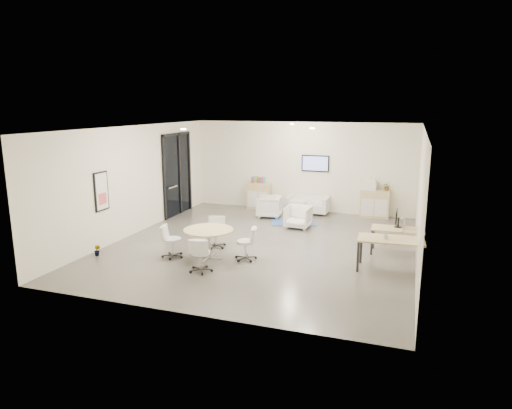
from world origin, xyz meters
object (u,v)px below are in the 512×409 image
object	(u,v)px
armchair_right	(298,216)
armchair_left	(269,206)
sideboard_right	(375,204)
sideboard_left	(259,196)
loveseat	(308,205)
round_table	(208,232)
desk_front	(391,242)
desk_rear	(398,231)

from	to	relation	value
armchair_right	armchair_left	bearing A→B (deg)	143.12
sideboard_right	armchair_right	xyz separation A→B (m)	(-2.15, -2.18, -0.10)
sideboard_left	loveseat	distance (m)	1.89
sideboard_left	armchair_right	distance (m)	2.99
loveseat	round_table	size ratio (longest dim) A/B	1.20
desk_front	sideboard_left	bearing A→B (deg)	130.02
sideboard_right	loveseat	size ratio (longest dim) A/B	0.65
loveseat	armchair_right	bearing A→B (deg)	-83.85
armchair_right	desk_rear	distance (m)	3.47
desk_rear	armchair_left	bearing A→B (deg)	146.26
sideboard_right	round_table	size ratio (longest dim) A/B	0.77
round_table	sideboard_right	bearing A→B (deg)	58.12
armchair_right	round_table	xyz separation A→B (m)	(-1.42, -3.56, 0.29)
sideboard_left	sideboard_right	bearing A→B (deg)	-0.14
armchair_left	armchair_right	size ratio (longest dim) A/B	1.05
armchair_left	desk_front	distance (m)	5.85
sideboard_right	armchair_right	world-z (taller)	sideboard_right
sideboard_left	sideboard_right	distance (m)	4.17
loveseat	armchair_left	distance (m)	1.52
armchair_right	round_table	size ratio (longest dim) A/B	0.62
loveseat	round_table	xyz separation A→B (m)	(-1.28, -5.63, 0.38)
sideboard_left	loveseat	size ratio (longest dim) A/B	0.65
armchair_right	desk_rear	size ratio (longest dim) A/B	0.58
sideboard_right	armchair_right	size ratio (longest dim) A/B	1.26
sideboard_right	desk_front	bearing A→B (deg)	-81.53
sideboard_left	desk_front	distance (m)	7.16
sideboard_left	desk_rear	distance (m)	6.36
loveseat	desk_front	size ratio (longest dim) A/B	0.97
armchair_left	round_table	xyz separation A→B (m)	(-0.14, -4.63, 0.27)
desk_rear	round_table	bearing A→B (deg)	-158.33
desk_front	round_table	world-z (taller)	desk_front
sideboard_right	desk_front	distance (m)	5.23
sideboard_left	desk_front	size ratio (longest dim) A/B	0.63
armchair_left	round_table	distance (m)	4.64
armchair_right	sideboard_right	bearing A→B (deg)	48.34
armchair_left	desk_rear	distance (m)	5.11
armchair_right	desk_front	world-z (taller)	desk_front
sideboard_left	sideboard_right	xyz separation A→B (m)	(4.17, -0.01, -0.00)
sideboard_left	armchair_left	world-z (taller)	sideboard_left
loveseat	round_table	world-z (taller)	round_table
loveseat	desk_rear	size ratio (longest dim) A/B	1.13
sideboard_right	desk_rear	size ratio (longest dim) A/B	0.73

